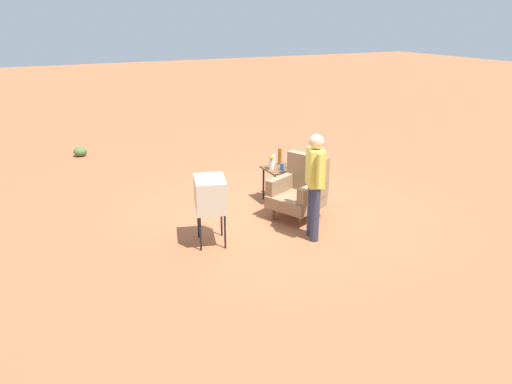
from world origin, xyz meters
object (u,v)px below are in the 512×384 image
Objects in this scene: armchair at (300,189)px; soda_can_blue at (282,167)px; tv_on_stand at (210,195)px; person_standing at (315,180)px; bottle_wine_green at (293,161)px; flower_vase at (272,161)px; side_table at (280,173)px; bottle_tall_amber at (280,156)px; bottle_short_clear at (274,160)px.

armchair is 0.71m from soda_can_blue.
person_standing is at bearing 70.32° from tv_on_stand.
flower_vase is at bearing -116.91° from bottle_wine_green.
side_table is 0.35m from bottle_wine_green.
tv_on_stand reaches higher than side_table.
flower_vase is (-0.12, -0.15, 0.09)m from soda_can_blue.
flower_vase is (-0.79, -0.12, 0.29)m from armchair.
bottle_tall_amber is (-0.34, 0.14, 0.09)m from soda_can_blue.
bottle_wine_green reaches higher than soda_can_blue.
flower_vase is (0.21, -0.16, 0.05)m from bottle_short_clear.
armchair is 0.65× the size of person_standing.
tv_on_stand is at bearing -56.16° from flower_vase.
side_table is 2.08m from tv_on_stand.
flower_vase reaches higher than soda_can_blue.
tv_on_stand is 3.89× the size of flower_vase.
bottle_tall_amber is at bearing -173.02° from bottle_wine_green.
tv_on_stand is 1.56m from person_standing.
bottle_tall_amber is at bearing 157.26° from soda_can_blue.
soda_can_blue reaches higher than side_table.
person_standing reaches higher than soda_can_blue.
bottle_wine_green is (0.18, 0.16, 0.26)m from side_table.
bottle_tall_amber is at bearing 152.77° from side_table.
person_standing is 1.52m from soda_can_blue.
bottle_tall_amber is (-0.01, 0.14, 0.05)m from bottle_short_clear.
armchair reaches higher than tv_on_stand.
bottle_tall_amber is (-1.29, 1.88, 0.01)m from tv_on_stand.
flower_vase reaches higher than bottle_short_clear.
side_table is 2.14× the size of bottle_tall_amber.
bottle_tall_amber is 0.37m from flower_vase.
flower_vase is (0.22, -0.29, -0.00)m from bottle_tall_amber.
side_table is at bearing -137.60° from bottle_wine_green.
person_standing is at bearing -10.84° from side_table.
tv_on_stand is at bearing -109.68° from person_standing.
side_table is at bearing 121.12° from tv_on_stand.
armchair reaches higher than bottle_short_clear.
tv_on_stand is 0.63× the size of person_standing.
armchair is 0.94m from person_standing.
bottle_tall_amber is at bearing 170.12° from armchair.
armchair is at bearing -20.07° from bottle_wine_green.
bottle_wine_green is at bearing 73.39° from soda_can_blue.
bottle_tall_amber is 1.13× the size of flower_vase.
tv_on_stand is 8.44× the size of soda_can_blue.
armchair is 1.03× the size of tv_on_stand.
armchair is 8.69× the size of soda_can_blue.
soda_can_blue is at bearing 177.11° from armchair.
person_standing reaches higher than bottle_wine_green.
armchair is 0.72m from bottle_wine_green.
soda_can_blue is 0.38× the size of bottle_wine_green.
bottle_wine_green is at bearing 161.73° from person_standing.
armchair is at bearing 99.09° from tv_on_stand.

